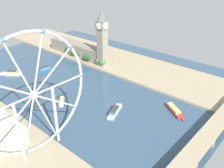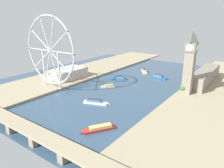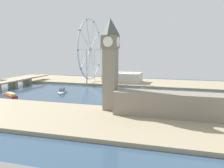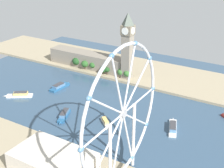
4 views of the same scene
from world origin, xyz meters
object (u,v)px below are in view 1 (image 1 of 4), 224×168
object	(u,v)px
tour_boat_1	(62,101)
tour_boat_3	(174,110)
tour_boat_5	(33,92)
tour_boat_0	(115,111)
clock_tower	(102,38)
ferris_wheel	(34,96)
river_bridge	(199,147)
parliament_block	(77,49)
tour_boat_4	(45,69)
tour_boat_2	(11,73)

from	to	relation	value
tour_boat_1	tour_boat_3	bearing A→B (deg)	74.40
tour_boat_5	tour_boat_0	bearing A→B (deg)	87.19
clock_tower	tour_boat_5	distance (m)	125.28
ferris_wheel	tour_boat_1	distance (m)	98.25
river_bridge	tour_boat_0	world-z (taller)	river_bridge
tour_boat_1	tour_boat_5	distance (m)	44.44
parliament_block	tour_boat_1	size ratio (longest dim) A/B	5.71
tour_boat_0	tour_boat_1	distance (m)	64.53
tour_boat_3	tour_boat_5	xyz separation A→B (m)	(79.67, -149.84, 0.40)
tour_boat_0	tour_boat_1	world-z (taller)	tour_boat_0
ferris_wheel	tour_boat_0	xyz separation A→B (m)	(-87.15, 5.82, -53.69)
clock_tower	river_bridge	xyz separation A→B (m)	(83.31, 188.67, -38.27)
parliament_block	tour_boat_0	distance (m)	183.72
parliament_block	tour_boat_4	distance (m)	73.30
parliament_block	river_bridge	bearing A→B (deg)	70.41
ferris_wheel	tour_boat_5	size ratio (longest dim) A/B	3.42
tour_boat_2	tour_boat_4	xyz separation A→B (m)	(-41.46, 24.14, 0.05)
tour_boat_1	tour_boat_5	size ratio (longest dim) A/B	0.67
parliament_block	tour_boat_0	size ratio (longest dim) A/B	3.36
tour_boat_1	parliament_block	bearing A→B (deg)	172.92
parliament_block	tour_boat_5	bearing A→B (deg)	24.94
tour_boat_2	tour_boat_3	size ratio (longest dim) A/B	0.96
clock_tower	tour_boat_4	world-z (taller)	clock_tower
parliament_block	tour_boat_4	xyz separation A→B (m)	(72.03, 8.46, -10.67)
ferris_wheel	tour_boat_4	distance (m)	187.23
river_bridge	tour_boat_5	size ratio (longest dim) A/B	7.11
clock_tower	river_bridge	size ratio (longest dim) A/B	0.39
ferris_wheel	river_bridge	distance (m)	139.78
ferris_wheel	tour_boat_5	bearing A→B (deg)	-118.10
tour_boat_1	tour_boat_3	distance (m)	127.19
tour_boat_1	tour_boat_2	distance (m)	116.70
tour_boat_0	parliament_block	bearing A→B (deg)	40.53
tour_boat_5	parliament_block	bearing A→B (deg)	-176.91
tour_boat_0	tour_boat_4	world-z (taller)	tour_boat_4
clock_tower	tour_boat_2	distance (m)	140.93
clock_tower	tour_boat_5	size ratio (longest dim) A/B	2.77
tour_boat_2	tour_boat_4	distance (m)	47.98
tour_boat_2	tour_boat_3	bearing A→B (deg)	162.82
clock_tower	tour_boat_0	world-z (taller)	clock_tower
parliament_block	tour_boat_2	bearing A→B (deg)	-7.87
parliament_block	tour_boat_3	size ratio (longest dim) A/B	3.56
parliament_block	tour_boat_5	world-z (taller)	parliament_block
tour_boat_3	tour_boat_2	bearing A→B (deg)	-129.91
parliament_block	ferris_wheel	world-z (taller)	ferris_wheel
tour_boat_0	tour_boat_1	size ratio (longest dim) A/B	1.70
clock_tower	river_bridge	distance (m)	209.76
clock_tower	tour_boat_4	distance (m)	97.05
river_bridge	tour_boat_2	size ratio (longest dim) A/B	6.91
tour_boat_2	tour_boat_4	size ratio (longest dim) A/B	0.92
tour_boat_0	tour_boat_4	size ratio (longest dim) A/B	1.03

